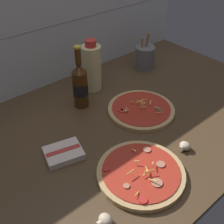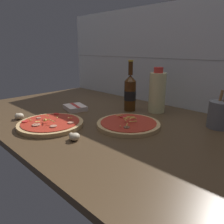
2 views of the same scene
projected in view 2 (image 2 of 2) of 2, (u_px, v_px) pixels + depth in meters
The scene contains 10 objects.
counter_slab at pixel (105, 122), 106.37cm from camera, with size 160.00×90.00×2.50cm.
tile_backsplash at pixel (161, 58), 129.11cm from camera, with size 160.00×1.13×60.00cm.
pizza_near at pixel (51, 124), 96.69cm from camera, with size 28.64×28.64×4.22cm.
pizza_far at pixel (128, 124), 96.56cm from camera, with size 27.95×27.95×5.12cm.
beer_bottle at pixel (130, 92), 118.61cm from camera, with size 6.38×6.38×27.30cm.
oil_bottle at pixel (157, 92), 115.60cm from camera, with size 8.80×8.80×23.83cm.
mushroom_left at pixel (74, 137), 81.64cm from camera, with size 4.37×4.16×2.91cm.
mushroom_right at pixel (19, 116), 105.99cm from camera, with size 4.49×4.27×2.99cm.
utensil_crock at pixel (220, 114), 93.57cm from camera, with size 10.12×10.12×18.54cm.
dish_towel at pixel (75, 108), 122.31cm from camera, with size 14.82×12.98×2.56cm.
Camera 2 is at (73.58, -68.82, 35.87)cm, focal length 35.00 mm.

